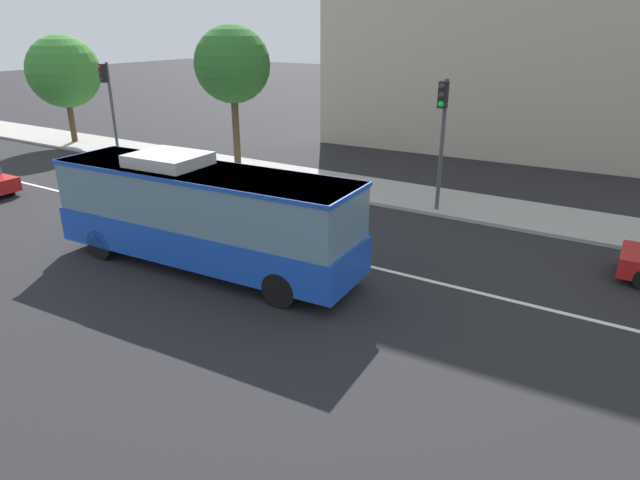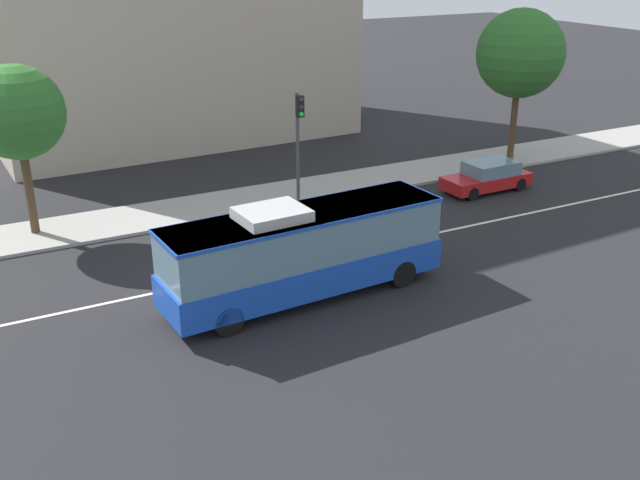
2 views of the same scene
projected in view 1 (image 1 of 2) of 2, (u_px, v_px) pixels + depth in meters
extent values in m
plane|color=black|center=(219.00, 230.00, 20.29)|extent=(160.00, 160.00, 0.00)
cube|color=#9E9B93|center=(325.00, 182.00, 26.18)|extent=(80.00, 3.59, 0.14)
cube|color=silver|center=(219.00, 230.00, 20.28)|extent=(76.00, 0.16, 0.01)
cube|color=#1947B7|center=(205.00, 238.00, 16.88)|extent=(10.12, 3.05, 1.10)
cube|color=slate|center=(202.00, 196.00, 16.39)|extent=(9.92, 2.96, 1.58)
cube|color=#1947B7|center=(200.00, 172.00, 16.12)|extent=(10.02, 3.02, 0.12)
cube|color=#B2B2B2|center=(168.00, 159.00, 16.57)|extent=(2.30, 1.92, 0.36)
cylinder|color=black|center=(320.00, 260.00, 16.43)|extent=(1.01, 0.35, 1.00)
cylinder|color=black|center=(280.00, 289.00, 14.63)|extent=(1.01, 0.35, 1.00)
cylinder|color=black|center=(151.00, 224.00, 19.47)|extent=(1.01, 0.35, 1.00)
cylinder|color=black|center=(101.00, 244.00, 17.67)|extent=(1.01, 0.35, 1.00)
cylinder|color=black|center=(10.00, 186.00, 24.63)|extent=(0.65, 0.24, 0.64)
cylinder|color=#47474C|center=(441.00, 148.00, 21.28)|extent=(0.16, 0.16, 5.20)
cube|color=black|center=(443.00, 95.00, 20.31)|extent=(0.32, 0.28, 0.96)
sphere|color=#2D2D2D|center=(442.00, 86.00, 20.08)|extent=(0.22, 0.22, 0.22)
sphere|color=#2D2D2D|center=(442.00, 95.00, 20.19)|extent=(0.22, 0.22, 0.22)
sphere|color=#1ED838|center=(441.00, 104.00, 20.31)|extent=(0.22, 0.22, 0.22)
cylinder|color=#47474C|center=(113.00, 112.00, 30.30)|extent=(0.16, 0.16, 5.20)
cube|color=black|center=(103.00, 73.00, 29.34)|extent=(0.34, 0.30, 0.96)
sphere|color=red|center=(100.00, 67.00, 29.12)|extent=(0.22, 0.22, 0.22)
sphere|color=#2D2D2D|center=(100.00, 73.00, 29.23)|extent=(0.22, 0.22, 0.22)
sphere|color=#2D2D2D|center=(101.00, 80.00, 29.35)|extent=(0.22, 0.22, 0.22)
cylinder|color=#4C3823|center=(236.00, 132.00, 28.43)|extent=(0.36, 0.36, 3.82)
sphere|color=#2D6B28|center=(232.00, 64.00, 27.22)|extent=(3.78, 3.78, 3.78)
cylinder|color=#4C3823|center=(72.00, 121.00, 34.57)|extent=(0.36, 0.36, 2.79)
sphere|color=#387F33|center=(64.00, 72.00, 33.47)|extent=(4.32, 4.32, 4.32)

